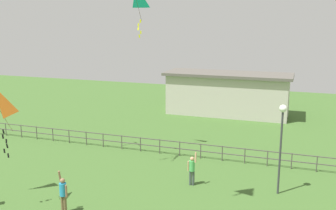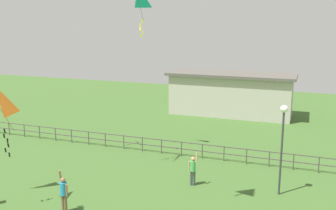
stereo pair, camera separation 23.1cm
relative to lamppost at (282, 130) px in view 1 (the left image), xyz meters
The scene contains 6 objects.
lamppost is the anchor object (origin of this frame).
person_0 4.91m from the lamppost, behind, with size 0.48×0.29×1.81m.
person_2 10.49m from the lamppost, 149.66° to the right, with size 0.49×0.34×1.93m.
kite_3 11.14m from the lamppost, 161.41° to the left, with size 0.83×1.23×2.95m.
waterfront_railing 6.52m from the lamppost, 142.71° to the left, with size 36.02×0.06×0.95m.
pavilion_building 16.61m from the lamppost, 109.43° to the left, with size 11.17×4.04×3.78m.
Camera 1 is at (5.11, -8.35, 8.40)m, focal length 41.83 mm.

